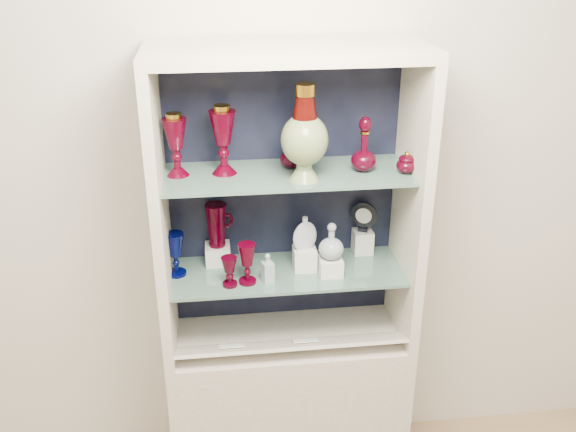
{
  "coord_description": "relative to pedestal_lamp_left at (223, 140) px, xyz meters",
  "views": [
    {
      "loc": [
        -0.27,
        -0.68,
        2.33
      ],
      "look_at": [
        0.0,
        1.53,
        1.3
      ],
      "focal_mm": 40.0,
      "sensor_mm": 36.0,
      "label": 1
    }
  ],
  "objects": [
    {
      "name": "cabinet_back_panel",
      "position": [
        0.23,
        0.15,
        -0.27
      ],
      "size": [
        0.98,
        0.02,
        1.15
      ],
      "primitive_type": "cube",
      "color": "black",
      "rests_on": "cabinet_base"
    },
    {
      "name": "riser_cameo_medallion",
      "position": [
        0.57,
        0.1,
        -0.5
      ],
      "size": [
        0.08,
        0.08,
        0.1
      ],
      "primitive_type": "cube",
      "color": "silver",
      "rests_on": "shelf_lower"
    },
    {
      "name": "label_card_1",
      "position": [
        0.29,
        -0.15,
        -0.8
      ],
      "size": [
        0.1,
        0.06,
        0.03
      ],
      "primitive_type": "cube",
      "rotation": [
        -0.44,
        0.0,
        0.0
      ],
      "color": "white",
      "rests_on": "label_ledge"
    },
    {
      "name": "cabinet_side_right",
      "position": [
        0.71,
        -0.04,
        -0.27
      ],
      "size": [
        0.04,
        0.4,
        1.15
      ],
      "primitive_type": "cube",
      "color": "#C0B6A2",
      "rests_on": "cabinet_base"
    },
    {
      "name": "flat_flask",
      "position": [
        0.3,
        -0.02,
        -0.39
      ],
      "size": [
        0.11,
        0.07,
        0.14
      ],
      "primitive_type": null,
      "rotation": [
        0.0,
        0.0,
        0.31
      ],
      "color": "silver",
      "rests_on": "riser_flat_flask"
    },
    {
      "name": "pedestal_lamp_right",
      "position": [
        -0.17,
        -0.0,
        -0.01
      ],
      "size": [
        0.11,
        0.11,
        0.24
      ],
      "primitive_type": null,
      "rotation": [
        0.0,
        0.0,
        0.18
      ],
      "color": "#460012",
      "rests_on": "shelf_upper"
    },
    {
      "name": "ruby_goblet_small",
      "position": [
        0.0,
        -0.11,
        -0.49
      ],
      "size": [
        0.07,
        0.07,
        0.12
      ],
      "primitive_type": null,
      "rotation": [
        0.0,
        0.0,
        0.06
      ],
      "color": "#3F0313",
      "rests_on": "shelf_lower"
    },
    {
      "name": "cameo_medallion",
      "position": [
        0.57,
        0.1,
        -0.38
      ],
      "size": [
        0.12,
        0.08,
        0.13
      ],
      "primitive_type": null,
      "rotation": [
        0.0,
        0.0,
        -0.43
      ],
      "color": "black",
      "rests_on": "riser_cameo_medallion"
    },
    {
      "name": "cabinet_base",
      "position": [
        0.23,
        -0.04,
        -1.22
      ],
      "size": [
        1.0,
        0.4,
        0.75
      ],
      "primitive_type": "cube",
      "color": "#C0B6A2",
      "rests_on": "ground"
    },
    {
      "name": "enamel_urn",
      "position": [
        0.29,
        -0.1,
        0.05
      ],
      "size": [
        0.23,
        0.23,
        0.35
      ],
      "primitive_type": null,
      "rotation": [
        0.0,
        0.0,
        0.42
      ],
      "color": "#064116",
      "rests_on": "shelf_upper"
    },
    {
      "name": "lidded_bowl",
      "position": [
        0.67,
        -0.08,
        -0.09
      ],
      "size": [
        0.08,
        0.08,
        0.09
      ],
      "primitive_type": null,
      "rotation": [
        0.0,
        0.0,
        -0.03
      ],
      "color": "#3F0313",
      "rests_on": "shelf_upper"
    },
    {
      "name": "ruby_decanter_a",
      "position": [
        0.25,
        0.03,
        -0.02
      ],
      "size": [
        0.09,
        0.09,
        0.21
      ],
      "primitive_type": null,
      "rotation": [
        0.0,
        0.0,
        -0.07
      ],
      "color": "#3F0313",
      "rests_on": "shelf_upper"
    },
    {
      "name": "pedestal_lamp_left",
      "position": [
        0.0,
        0.0,
        0.0
      ],
      "size": [
        0.13,
        0.13,
        0.26
      ],
      "primitive_type": null,
      "rotation": [
        0.0,
        0.0,
        -0.42
      ],
      "color": "#460012",
      "rests_on": "shelf_upper"
    },
    {
      "name": "label_card_0",
      "position": [
        -0.0,
        -0.15,
        -0.8
      ],
      "size": [
        0.1,
        0.06,
        0.03
      ],
      "primitive_type": "cube",
      "rotation": [
        -0.44,
        0.0,
        0.0
      ],
      "color": "white",
      "rests_on": "label_ledge"
    },
    {
      "name": "riser_clear_round_decanter",
      "position": [
        0.4,
        -0.07,
        -0.51
      ],
      "size": [
        0.09,
        0.09,
        0.07
      ],
      "primitive_type": "cube",
      "color": "silver",
      "rests_on": "shelf_lower"
    },
    {
      "name": "shelf_lower",
      "position": [
        0.23,
        -0.02,
        -0.56
      ],
      "size": [
        0.92,
        0.34,
        0.01
      ],
      "primitive_type": "cube",
      "color": "slate",
      "rests_on": "cabinet_side_left"
    },
    {
      "name": "clear_square_bottle",
      "position": [
        0.15,
        -0.1,
        -0.49
      ],
      "size": [
        0.05,
        0.05,
        0.12
      ],
      "primitive_type": null,
      "rotation": [
        0.0,
        0.0,
        0.3
      ],
      "color": "#8EA0A7",
      "rests_on": "shelf_lower"
    },
    {
      "name": "riser_flat_flask",
      "position": [
        0.3,
        -0.02,
        -0.5
      ],
      "size": [
        0.09,
        0.09,
        0.09
      ],
      "primitive_type": "cube",
      "color": "silver",
      "rests_on": "shelf_lower"
    },
    {
      "name": "clear_round_decanter",
      "position": [
        0.4,
        -0.07,
        -0.41
      ],
      "size": [
        0.12,
        0.12,
        0.15
      ],
      "primitive_type": null,
      "rotation": [
        0.0,
        0.0,
        0.21
      ],
      "color": "#8EA0A7",
      "rests_on": "riser_clear_round_decanter"
    },
    {
      "name": "shelf_upper",
      "position": [
        0.23,
        -0.02,
        -0.14
      ],
      "size": [
        0.92,
        0.34,
        0.01
      ],
      "primitive_type": "cube",
      "color": "slate",
      "rests_on": "cabinet_side_left"
    },
    {
      "name": "wall_back",
      "position": [
        0.23,
        0.18,
        -0.2
      ],
      "size": [
        3.5,
        0.02,
        2.8
      ],
      "primitive_type": "cube",
      "color": "beige",
      "rests_on": "ground"
    },
    {
      "name": "cabinet_side_left",
      "position": [
        -0.25,
        -0.04,
        -0.27
      ],
      "size": [
        0.04,
        0.4,
        1.15
      ],
      "primitive_type": "cube",
      "color": "#C0B6A2",
      "rests_on": "cabinet_base"
    },
    {
      "name": "ruby_decanter_b",
      "position": [
        0.52,
        -0.04,
        -0.02
      ],
      "size": [
        0.13,
        0.13,
        0.22
      ],
      "primitive_type": null,
      "rotation": [
        0.0,
        0.0,
        0.4
      ],
      "color": "#3F0313",
      "rests_on": "shelf_upper"
    },
    {
      "name": "ruby_pitcher",
      "position": [
        -0.04,
        0.08,
        -0.38
      ],
      "size": [
        0.16,
        0.13,
        0.18
      ],
      "primitive_type": null,
      "rotation": [
        0.0,
        0.0,
        0.4
      ],
      "color": "#460012",
      "rests_on": "riser_ruby_pitcher"
    },
    {
      "name": "label_ledge",
      "position": [
        0.23,
        -0.15,
        -0.82
      ],
      "size": [
        0.92,
        0.17,
        0.09
      ],
      "primitive_type": "cube",
      "rotation": [
        -0.44,
        0.0,
        0.0
      ],
      "color": "#C0B6A2",
      "rests_on": "cabinet_base"
    },
    {
      "name": "riser_ruby_pitcher",
      "position": [
        -0.04,
        0.08,
        -0.51
      ],
      "size": [
        0.1,
        0.1,
        0.08
      ],
      "primitive_type": "cube",
      "color": "silver",
      "rests_on": "shelf_lower"
    },
    {
      "name": "cobalt_goblet",
      "position": [
        -0.21,
        -0.0,
        -0.46
      ],
      "size": [
        0.08,
        0.08,
        0.18
      ],
      "primitive_type": null,
      "rotation": [
        0.0,
        0.0,
        0.12
      ],
      "color": "#01053D",
      "rests_on": "shelf_lower"
    },
    {
      "name": "ruby_goblet_tall",
      "position": [
        0.07,
        -0.1,
        -0.47
      ],
      "size": [
        0.08,
        0.08,
        0.17
      ],
      "primitive_type": null,
      "rotation": [
        0.0,
        0.0,
        -0.26
      ],
      "color": "#460012",
      "rests_on": "shelf_lower"
    },
    {
      "name": "cabinet_top_cap",
      "position": [
        0.23,
        -0.04,
        0.32
      ],
      "size": [
        1.0,
        0.4,
        0.04
      ],
      "primitive_type": "cube",
      "color": "#C0B6A2",
      "rests_on": "cabinet_side_left"
    }
  ]
}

